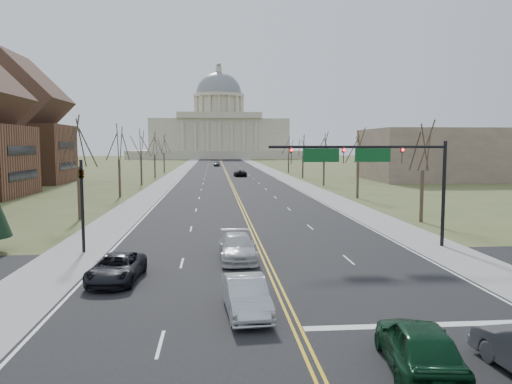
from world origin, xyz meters
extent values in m
plane|color=#48562B|center=(0.00, 0.00, 0.00)|extent=(600.00, 600.00, 0.00)
cube|color=black|center=(0.00, 110.00, 0.01)|extent=(20.00, 380.00, 0.01)
cube|color=black|center=(0.00, 6.00, 0.01)|extent=(120.00, 14.00, 0.01)
cube|color=gray|center=(-12.00, 110.00, 0.01)|extent=(4.00, 380.00, 0.03)
cube|color=gray|center=(12.00, 110.00, 0.01)|extent=(4.00, 380.00, 0.03)
cube|color=gold|center=(0.00, 110.00, 0.01)|extent=(0.42, 380.00, 0.01)
cube|color=silver|center=(-9.80, 110.00, 0.01)|extent=(0.15, 380.00, 0.01)
cube|color=silver|center=(9.80, 110.00, 0.01)|extent=(0.15, 380.00, 0.01)
cube|color=silver|center=(5.00, -1.00, 0.01)|extent=(9.50, 0.50, 0.01)
cube|color=#B1A693|center=(0.00, 250.00, 2.00)|extent=(90.00, 60.00, 4.00)
cube|color=#B1A693|center=(0.00, 250.00, 12.00)|extent=(70.00, 40.00, 16.00)
cube|color=#B1A693|center=(0.00, 229.50, 21.50)|extent=(42.00, 3.00, 3.00)
cylinder|color=#B1A693|center=(0.00, 250.00, 26.00)|extent=(24.00, 24.00, 12.00)
cylinder|color=#B1A693|center=(0.00, 250.00, 32.80)|extent=(27.00, 27.00, 1.60)
ellipsoid|color=slate|center=(0.00, 250.00, 33.60)|extent=(24.00, 24.00, 22.80)
cylinder|color=#B1A693|center=(0.00, 250.00, 46.50)|extent=(3.20, 3.20, 3.00)
sphere|color=slate|center=(0.00, 250.00, 48.80)|extent=(2.40, 2.40, 2.40)
cylinder|color=black|center=(12.50, 13.50, 3.60)|extent=(0.24, 0.24, 7.20)
cylinder|color=black|center=(6.50, 13.50, 6.80)|extent=(12.00, 0.18, 0.18)
imported|color=black|center=(9.50, 13.50, 6.25)|extent=(0.35, 0.40, 1.10)
sphere|color=#FF0C0C|center=(9.50, 13.35, 6.60)|extent=(0.18, 0.18, 0.18)
imported|color=black|center=(5.50, 13.50, 6.25)|extent=(0.35, 0.40, 1.10)
sphere|color=#FF0C0C|center=(5.50, 13.35, 6.60)|extent=(0.18, 0.18, 0.18)
imported|color=black|center=(2.00, 13.50, 6.25)|extent=(0.35, 0.40, 1.10)
sphere|color=#FF0C0C|center=(2.00, 13.35, 6.60)|extent=(0.18, 0.18, 0.18)
cube|color=#0C4C1E|center=(7.50, 13.50, 6.25)|extent=(2.40, 0.12, 0.90)
cube|color=#0C4C1E|center=(4.00, 13.50, 6.25)|extent=(2.40, 0.12, 0.90)
cylinder|color=black|center=(-11.50, 13.50, 3.00)|extent=(0.20, 0.20, 6.00)
imported|color=black|center=(-11.50, 13.50, 5.20)|extent=(0.32, 0.36, 0.99)
cylinder|color=#332A1E|center=(15.50, 24.00, 2.34)|extent=(0.32, 0.32, 4.68)
cylinder|color=#332A1E|center=(-15.50, 28.00, 2.48)|extent=(0.32, 0.32, 4.95)
cylinder|color=#332A1E|center=(15.50, 44.00, 2.34)|extent=(0.32, 0.32, 4.68)
cylinder|color=#332A1E|center=(-15.50, 48.00, 2.48)|extent=(0.32, 0.32, 4.95)
cylinder|color=#332A1E|center=(15.50, 64.00, 2.34)|extent=(0.32, 0.32, 4.68)
cylinder|color=#332A1E|center=(-15.50, 68.00, 2.48)|extent=(0.32, 0.32, 4.95)
cylinder|color=#332A1E|center=(15.50, 84.00, 2.34)|extent=(0.32, 0.32, 4.68)
cylinder|color=#332A1E|center=(-15.50, 88.00, 2.48)|extent=(0.32, 0.32, 4.95)
cylinder|color=#332A1E|center=(15.50, 104.00, 2.34)|extent=(0.32, 0.32, 4.68)
cylinder|color=#332A1E|center=(-15.50, 108.00, 2.48)|extent=(0.32, 0.32, 4.95)
cube|color=black|center=(-28.45, 50.00, 2.85)|extent=(0.10, 9.80, 1.20)
cube|color=black|center=(-28.45, 50.00, 6.17)|extent=(0.10, 9.80, 1.20)
cube|color=brown|center=(-38.00, 74.00, 5.25)|extent=(17.00, 14.00, 10.50)
cube|color=#422921|center=(-38.00, 74.00, 14.75)|extent=(17.00, 14.28, 17.00)
cube|color=black|center=(-29.45, 74.00, 3.15)|extent=(0.10, 9.80, 1.20)
cube|color=black|center=(-29.45, 74.00, 6.83)|extent=(0.10, 9.80, 1.20)
cube|color=brown|center=(40.00, 76.00, 5.00)|extent=(25.00, 20.00, 10.00)
imported|color=#0B311A|center=(3.11, -4.81, 0.85)|extent=(2.59, 5.12, 1.67)
imported|color=#ACB0B4|center=(-1.81, 0.88, 0.77)|extent=(1.96, 4.73, 1.52)
imported|color=black|center=(-8.06, 6.34, 0.70)|extent=(2.62, 5.08, 1.37)
imported|color=#BEBEBE|center=(-1.69, 10.51, 0.78)|extent=(2.25, 5.35, 1.54)
imported|color=black|center=(2.66, 89.92, 0.75)|extent=(2.85, 5.50, 1.48)
imported|color=#46474D|center=(-2.04, 141.51, 0.82)|extent=(2.13, 4.83, 1.62)
camera|label=1|loc=(-3.09, -19.03, 6.95)|focal=35.00mm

